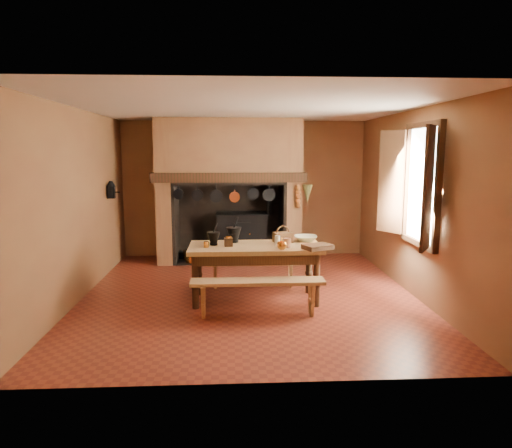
{
  "coord_description": "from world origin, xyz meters",
  "views": [
    {
      "loc": [
        -0.25,
        -6.77,
        2.16
      ],
      "look_at": [
        0.12,
        0.3,
        1.04
      ],
      "focal_mm": 32.0,
      "sensor_mm": 36.0,
      "label": 1
    }
  ],
  "objects_px": {
    "mixing_bowl": "(306,238)",
    "iron_range": "(242,235)",
    "work_table": "(255,254)",
    "wicker_basket": "(283,237)",
    "bench_front": "(258,289)",
    "coffee_grinder": "(228,241)"
  },
  "relations": [
    {
      "from": "work_table",
      "to": "coffee_grinder",
      "type": "relative_size",
      "value": 10.43
    },
    {
      "from": "work_table",
      "to": "mixing_bowl",
      "type": "distance_m",
      "value": 0.84
    },
    {
      "from": "iron_range",
      "to": "wicker_basket",
      "type": "distance_m",
      "value": 2.64
    },
    {
      "from": "iron_range",
      "to": "bench_front",
      "type": "distance_m",
      "value": 3.42
    },
    {
      "from": "work_table",
      "to": "wicker_basket",
      "type": "height_order",
      "value": "wicker_basket"
    },
    {
      "from": "iron_range",
      "to": "bench_front",
      "type": "relative_size",
      "value": 0.91
    },
    {
      "from": "iron_range",
      "to": "wicker_basket",
      "type": "bearing_deg",
      "value": -77.87
    },
    {
      "from": "work_table",
      "to": "mixing_bowl",
      "type": "height_order",
      "value": "mixing_bowl"
    },
    {
      "from": "mixing_bowl",
      "to": "iron_range",
      "type": "bearing_deg",
      "value": 110.0
    },
    {
      "from": "bench_front",
      "to": "coffee_grinder",
      "type": "height_order",
      "value": "coffee_grinder"
    },
    {
      "from": "bench_front",
      "to": "coffee_grinder",
      "type": "xyz_separation_m",
      "value": [
        -0.39,
        0.63,
        0.52
      ]
    },
    {
      "from": "work_table",
      "to": "bench_front",
      "type": "relative_size",
      "value": 1.08
    },
    {
      "from": "work_table",
      "to": "bench_front",
      "type": "height_order",
      "value": "work_table"
    },
    {
      "from": "wicker_basket",
      "to": "mixing_bowl",
      "type": "bearing_deg",
      "value": -4.05
    },
    {
      "from": "wicker_basket",
      "to": "bench_front",
      "type": "bearing_deg",
      "value": -131.28
    },
    {
      "from": "bench_front",
      "to": "work_table",
      "type": "bearing_deg",
      "value": 90.0
    },
    {
      "from": "mixing_bowl",
      "to": "wicker_basket",
      "type": "xyz_separation_m",
      "value": [
        -0.35,
        -0.07,
        0.04
      ]
    },
    {
      "from": "work_table",
      "to": "wicker_basket",
      "type": "relative_size",
      "value": 6.21
    },
    {
      "from": "mixing_bowl",
      "to": "wicker_basket",
      "type": "relative_size",
      "value": 1.12
    },
    {
      "from": "mixing_bowl",
      "to": "wicker_basket",
      "type": "height_order",
      "value": "wicker_basket"
    },
    {
      "from": "work_table",
      "to": "coffee_grinder",
      "type": "xyz_separation_m",
      "value": [
        -0.39,
        -0.04,
        0.2
      ]
    },
    {
      "from": "iron_range",
      "to": "wicker_basket",
      "type": "height_order",
      "value": "iron_range"
    }
  ]
}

